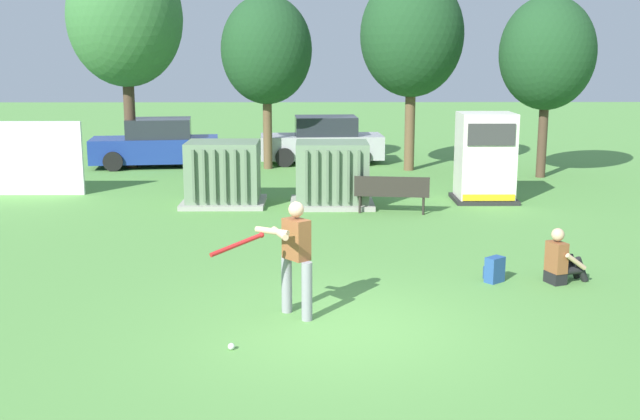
{
  "coord_description": "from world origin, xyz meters",
  "views": [
    {
      "loc": [
        -0.39,
        -10.61,
        3.92
      ],
      "look_at": [
        -0.25,
        3.5,
        1.0
      ],
      "focal_mm": 43.96,
      "sensor_mm": 36.0,
      "label": 1
    }
  ],
  "objects_px": {
    "generator_enclosure": "(485,158)",
    "parked_car_leftmost": "(156,144)",
    "transformer_west": "(223,174)",
    "seated_spectator": "(561,261)",
    "transformer_mid_west": "(332,175)",
    "park_bench": "(392,192)",
    "parked_car_left_of_center": "(323,141)",
    "sports_ball": "(231,346)",
    "batter": "(293,253)",
    "backpack": "(494,270)"
  },
  "relations": [
    {
      "from": "generator_enclosure",
      "to": "parked_car_leftmost",
      "type": "xyz_separation_m",
      "value": [
        -9.75,
        6.18,
        -0.38
      ]
    },
    {
      "from": "transformer_west",
      "to": "seated_spectator",
      "type": "height_order",
      "value": "transformer_west"
    },
    {
      "from": "seated_spectator",
      "to": "transformer_mid_west",
      "type": "bearing_deg",
      "value": 118.92
    },
    {
      "from": "park_bench",
      "to": "parked_car_left_of_center",
      "type": "bearing_deg",
      "value": 100.3
    },
    {
      "from": "parked_car_left_of_center",
      "to": "park_bench",
      "type": "bearing_deg",
      "value": -79.7
    },
    {
      "from": "transformer_mid_west",
      "to": "parked_car_leftmost",
      "type": "distance_m",
      "value": 8.87
    },
    {
      "from": "transformer_west",
      "to": "generator_enclosure",
      "type": "xyz_separation_m",
      "value": [
        6.75,
        0.46,
        0.35
      ]
    },
    {
      "from": "generator_enclosure",
      "to": "sports_ball",
      "type": "height_order",
      "value": "generator_enclosure"
    },
    {
      "from": "transformer_west",
      "to": "generator_enclosure",
      "type": "distance_m",
      "value": 6.78
    },
    {
      "from": "sports_ball",
      "to": "seated_spectator",
      "type": "relative_size",
      "value": 0.09
    },
    {
      "from": "batter",
      "to": "parked_car_left_of_center",
      "type": "bearing_deg",
      "value": 87.71
    },
    {
      "from": "transformer_west",
      "to": "sports_ball",
      "type": "distance_m",
      "value": 9.95
    },
    {
      "from": "generator_enclosure",
      "to": "parked_car_leftmost",
      "type": "relative_size",
      "value": 0.53
    },
    {
      "from": "transformer_mid_west",
      "to": "seated_spectator",
      "type": "height_order",
      "value": "transformer_mid_west"
    },
    {
      "from": "backpack",
      "to": "parked_car_leftmost",
      "type": "height_order",
      "value": "parked_car_leftmost"
    },
    {
      "from": "generator_enclosure",
      "to": "backpack",
      "type": "relative_size",
      "value": 5.23
    },
    {
      "from": "sports_ball",
      "to": "parked_car_leftmost",
      "type": "height_order",
      "value": "parked_car_leftmost"
    },
    {
      "from": "transformer_mid_west",
      "to": "backpack",
      "type": "height_order",
      "value": "transformer_mid_west"
    },
    {
      "from": "generator_enclosure",
      "to": "sports_ball",
      "type": "xyz_separation_m",
      "value": [
        -5.57,
        -10.31,
        -1.09
      ]
    },
    {
      "from": "generator_enclosure",
      "to": "seated_spectator",
      "type": "height_order",
      "value": "generator_enclosure"
    },
    {
      "from": "batter",
      "to": "generator_enclosure",
      "type": "bearing_deg",
      "value": 62.11
    },
    {
      "from": "transformer_mid_west",
      "to": "batter",
      "type": "distance_m",
      "value": 8.48
    },
    {
      "from": "transformer_mid_west",
      "to": "parked_car_leftmost",
      "type": "bearing_deg",
      "value": 130.43
    },
    {
      "from": "generator_enclosure",
      "to": "batter",
      "type": "xyz_separation_m",
      "value": [
        -4.77,
        -9.01,
        -0.16
      ]
    },
    {
      "from": "generator_enclosure",
      "to": "park_bench",
      "type": "height_order",
      "value": "generator_enclosure"
    },
    {
      "from": "transformer_mid_west",
      "to": "park_bench",
      "type": "height_order",
      "value": "transformer_mid_west"
    },
    {
      "from": "park_bench",
      "to": "sports_ball",
      "type": "height_order",
      "value": "park_bench"
    },
    {
      "from": "park_bench",
      "to": "seated_spectator",
      "type": "distance_m",
      "value": 6.2
    },
    {
      "from": "seated_spectator",
      "to": "generator_enclosure",
      "type": "bearing_deg",
      "value": 87.93
    },
    {
      "from": "generator_enclosure",
      "to": "park_bench",
      "type": "bearing_deg",
      "value": -148.59
    },
    {
      "from": "transformer_west",
      "to": "batter",
      "type": "relative_size",
      "value": 1.21
    },
    {
      "from": "transformer_mid_west",
      "to": "parked_car_left_of_center",
      "type": "relative_size",
      "value": 0.49
    },
    {
      "from": "parked_car_left_of_center",
      "to": "transformer_mid_west",
      "type": "bearing_deg",
      "value": -88.97
    },
    {
      "from": "park_bench",
      "to": "backpack",
      "type": "height_order",
      "value": "park_bench"
    },
    {
      "from": "batter",
      "to": "backpack",
      "type": "height_order",
      "value": "batter"
    },
    {
      "from": "sports_ball",
      "to": "parked_car_left_of_center",
      "type": "height_order",
      "value": "parked_car_left_of_center"
    },
    {
      "from": "backpack",
      "to": "parked_car_left_of_center",
      "type": "relative_size",
      "value": 0.1
    },
    {
      "from": "transformer_west",
      "to": "parked_car_leftmost",
      "type": "xyz_separation_m",
      "value": [
        -2.99,
        6.64,
        -0.04
      ]
    },
    {
      "from": "transformer_mid_west",
      "to": "parked_car_left_of_center",
      "type": "distance_m",
      "value": 7.56
    },
    {
      "from": "generator_enclosure",
      "to": "transformer_mid_west",
      "type": "bearing_deg",
      "value": -171.87
    },
    {
      "from": "generator_enclosure",
      "to": "parked_car_left_of_center",
      "type": "distance_m",
      "value": 8.12
    },
    {
      "from": "batter",
      "to": "parked_car_leftmost",
      "type": "bearing_deg",
      "value": 108.14
    },
    {
      "from": "parked_car_leftmost",
      "to": "parked_car_left_of_center",
      "type": "bearing_deg",
      "value": 8.14
    },
    {
      "from": "transformer_mid_west",
      "to": "batter",
      "type": "xyz_separation_m",
      "value": [
        -0.78,
        -8.44,
        0.19
      ]
    },
    {
      "from": "park_bench",
      "to": "backpack",
      "type": "xyz_separation_m",
      "value": [
        1.19,
        -5.69,
        -0.32
      ]
    },
    {
      "from": "batter",
      "to": "sports_ball",
      "type": "height_order",
      "value": "batter"
    },
    {
      "from": "transformer_west",
      "to": "parked_car_leftmost",
      "type": "relative_size",
      "value": 0.48
    },
    {
      "from": "backpack",
      "to": "parked_car_left_of_center",
      "type": "height_order",
      "value": "parked_car_left_of_center"
    },
    {
      "from": "transformer_west",
      "to": "sports_ball",
      "type": "bearing_deg",
      "value": -83.15
    },
    {
      "from": "park_bench",
      "to": "backpack",
      "type": "distance_m",
      "value": 5.83
    }
  ]
}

